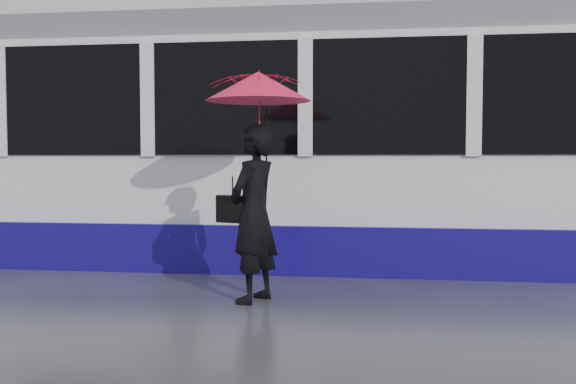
# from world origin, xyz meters

# --- Properties ---
(ground) EXTENTS (90.00, 90.00, 0.00)m
(ground) POSITION_xyz_m (0.00, 0.00, 0.00)
(ground) COLOR #2E2E33
(ground) RESTS_ON ground
(rails) EXTENTS (34.00, 1.51, 0.02)m
(rails) POSITION_xyz_m (0.00, 2.50, 0.01)
(rails) COLOR #3F3D38
(rails) RESTS_ON ground
(tram) EXTENTS (26.00, 2.56, 3.35)m
(tram) POSITION_xyz_m (-3.14, 2.50, 1.64)
(tram) COLOR white
(tram) RESTS_ON ground
(woman) EXTENTS (0.63, 0.76, 1.80)m
(woman) POSITION_xyz_m (-0.01, -0.21, 0.90)
(woman) COLOR black
(woman) RESTS_ON ground
(umbrella) EXTENTS (1.35, 1.35, 1.21)m
(umbrella) POSITION_xyz_m (0.04, -0.21, 1.97)
(umbrella) COLOR #F61470
(umbrella) RESTS_ON ground
(handbag) EXTENTS (0.35, 0.24, 0.46)m
(handbag) POSITION_xyz_m (-0.23, -0.19, 0.94)
(handbag) COLOR black
(handbag) RESTS_ON ground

